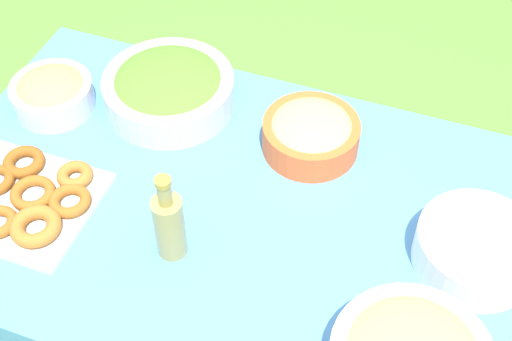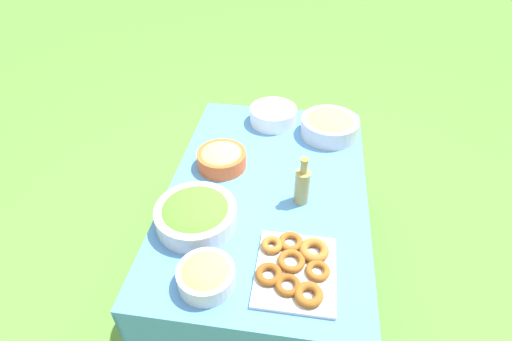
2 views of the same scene
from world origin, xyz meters
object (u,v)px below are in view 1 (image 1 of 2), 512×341
(donut_platter, at_px, (22,199))
(plate_stack, at_px, (476,249))
(pasta_bowl, at_px, (311,133))
(olive_oil_bottle, at_px, (169,224))
(salad_bowl, at_px, (169,88))
(fruit_bowl, at_px, (52,93))

(donut_platter, xyz_separation_m, plate_stack, (1.05, 0.21, 0.03))
(pasta_bowl, relative_size, donut_platter, 0.65)
(donut_platter, distance_m, olive_oil_bottle, 0.41)
(pasta_bowl, distance_m, donut_platter, 0.74)
(pasta_bowl, xyz_separation_m, plate_stack, (0.45, -0.22, -0.01))
(salad_bowl, xyz_separation_m, olive_oil_bottle, (0.21, -0.45, 0.04))
(plate_stack, height_order, olive_oil_bottle, olive_oil_bottle)
(donut_platter, height_order, plate_stack, plate_stack)
(salad_bowl, bearing_deg, olive_oil_bottle, -64.67)
(fruit_bowl, bearing_deg, pasta_bowl, 7.45)
(salad_bowl, height_order, donut_platter, salad_bowl)
(pasta_bowl, bearing_deg, fruit_bowl, -172.55)
(plate_stack, distance_m, fruit_bowl, 1.17)
(pasta_bowl, xyz_separation_m, fruit_bowl, (-0.71, -0.09, -0.00))
(pasta_bowl, height_order, donut_platter, pasta_bowl)
(olive_oil_bottle, bearing_deg, donut_platter, -179.44)
(salad_bowl, distance_m, olive_oil_bottle, 0.49)
(fruit_bowl, bearing_deg, olive_oil_bottle, -32.98)
(plate_stack, xyz_separation_m, olive_oil_bottle, (-0.66, -0.21, 0.05))
(pasta_bowl, height_order, fruit_bowl, pasta_bowl)
(pasta_bowl, bearing_deg, donut_platter, -144.70)
(olive_oil_bottle, bearing_deg, pasta_bowl, 64.44)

